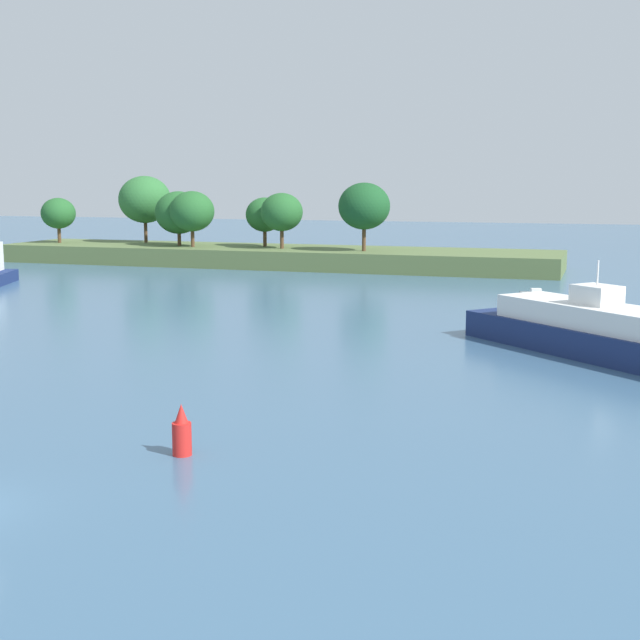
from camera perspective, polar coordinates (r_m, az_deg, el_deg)
name	(u,v)px	position (r m, az deg, el deg)	size (l,w,h in m)	color
treeline_island	(249,239)	(105.61, -4.60, 5.25)	(67.30, 12.89, 10.59)	#566B3D
small_motorboat	(537,297)	(75.76, 13.91, 1.45)	(3.30, 5.26, 0.94)	slate
white_riverboat	(637,340)	(50.24, 19.90, -1.21)	(20.36, 19.08, 5.41)	navy
channel_buoy_red	(182,433)	(32.18, -8.96, -7.28)	(0.70, 0.70, 1.90)	red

